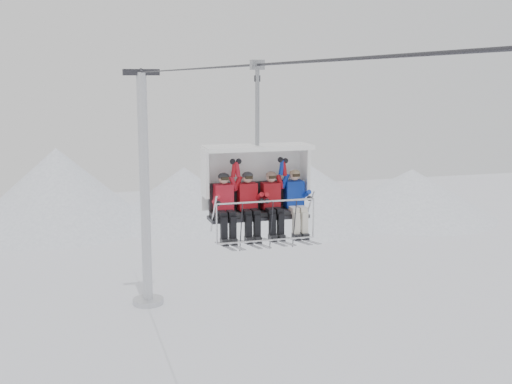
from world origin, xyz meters
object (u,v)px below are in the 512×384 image
object	(u,v)px
skier_far_left	(225,204)
skier_far_right	(296,200)
lift_tower_right	(145,207)
skier_center_left	(249,203)
chairlift_carrier	(256,180)
skier_center_right	(272,202)

from	to	relation	value
skier_far_left	skier_far_right	distance (m)	1.70
lift_tower_right	skier_center_left	distance (m)	22.72
chairlift_carrier	skier_center_left	size ratio (longest dim) A/B	2.36
chairlift_carrier	skier_far_right	distance (m)	1.04
skier_far_left	skier_center_right	bearing A→B (deg)	-0.13
skier_center_right	skier_center_left	bearing A→B (deg)	179.73
chairlift_carrier	skier_center_right	world-z (taller)	chairlift_carrier
lift_tower_right	skier_far_right	xyz separation A→B (m)	(0.88, -22.28, 4.44)
skier_center_left	skier_center_right	size ratio (longest dim) A/B	1.00
lift_tower_right	skier_center_right	world-z (taller)	lift_tower_right
skier_center_left	skier_far_right	distance (m)	1.13
lift_tower_right	skier_center_left	bearing A→B (deg)	-90.66
chairlift_carrier	skier_far_left	bearing A→B (deg)	-159.62
skier_center_right	skier_far_right	world-z (taller)	skier_far_right
skier_far_left	skier_center_right	distance (m)	1.12
chairlift_carrier	skier_center_left	bearing A→B (deg)	-130.17
chairlift_carrier	skier_far_right	size ratio (longest dim) A/B	2.36
lift_tower_right	skier_far_right	distance (m)	22.73
skier_center_left	skier_center_right	bearing A→B (deg)	-0.27
skier_far_right	skier_center_right	bearing A→B (deg)	-179.74
skier_center_right	skier_far_right	size ratio (longest dim) A/B	1.00
chairlift_carrier	skier_center_right	bearing A→B (deg)	-45.19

